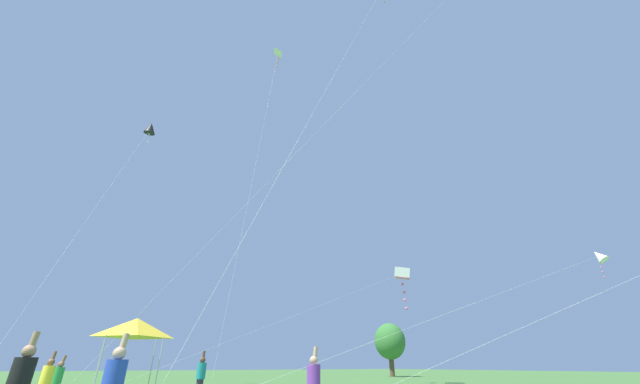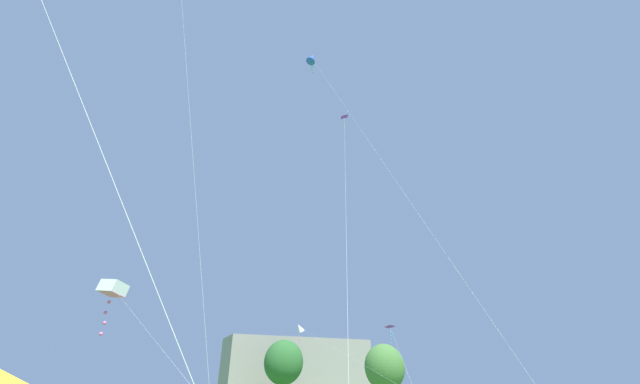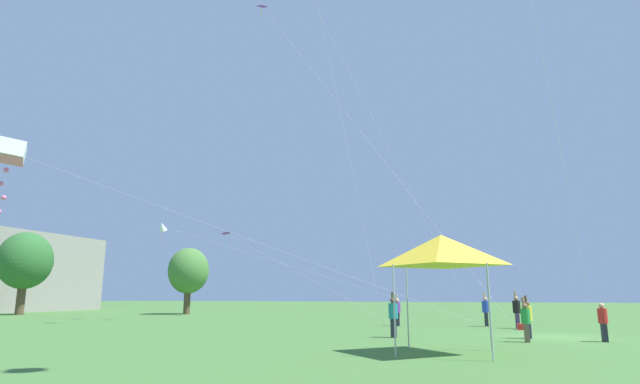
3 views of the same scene
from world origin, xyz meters
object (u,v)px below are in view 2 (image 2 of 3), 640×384
Objects in this scene: kite_white_diamond_2 at (300,328)px; kite_white_box_3 at (113,289)px; kite_purple_delta_1 at (390,328)px; kite_blue_diamond_0 at (312,59)px; kite_purple_delta_5 at (344,118)px.

kite_white_diamond_2 is 0.98× the size of kite_white_box_3.
kite_purple_delta_1 is at bearing -5.37° from kite_white_diamond_2.
kite_blue_diamond_0 is at bearing -140.69° from kite_purple_delta_1.
kite_white_box_3 is at bearing 157.86° from kite_purple_delta_5.
kite_white_box_3 reaches higher than kite_white_diamond_2.
kite_white_diamond_2 is 14.94m from kite_white_box_3.
kite_purple_delta_5 reaches higher than kite_white_diamond_2.
kite_purple_delta_5 is at bearing -82.68° from kite_white_diamond_2.
kite_white_diamond_2 is at bearing 97.32° from kite_purple_delta_5.
kite_white_box_3 is 23.26m from kite_purple_delta_5.
kite_blue_diamond_0 reaches higher than kite_purple_delta_5.
kite_blue_diamond_0 is 1.16× the size of kite_white_diamond_2.
kite_purple_delta_1 is at bearing 41.74° from kite_purple_delta_5.
kite_blue_diamond_0 is 23.49m from kite_white_box_3.
kite_white_box_3 is (-14.78, -1.28, 1.78)m from kite_white_diamond_2.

